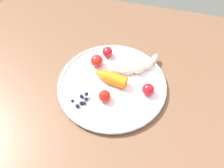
{
  "coord_description": "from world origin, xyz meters",
  "views": [
    {
      "loc": [
        0.06,
        -0.4,
        1.34
      ],
      "look_at": [
        -0.06,
        0.03,
        0.75
      ],
      "focal_mm": 38.75,
      "sensor_mm": 36.0,
      "label": 1
    }
  ],
  "objects_px": {
    "plate": "(112,85)",
    "tomato_far": "(107,52)",
    "banana": "(137,67)",
    "dining_table": "(127,111)",
    "tomato_near": "(97,61)",
    "blueberry_pile": "(81,100)",
    "carrot_orange": "(109,77)",
    "tomato_extra": "(148,89)",
    "tomato_mid": "(105,96)"
  },
  "relations": [
    {
      "from": "plate",
      "to": "tomato_near",
      "type": "relative_size",
      "value": 8.44
    },
    {
      "from": "tomato_mid",
      "to": "tomato_far",
      "type": "bearing_deg",
      "value": 102.89
    },
    {
      "from": "carrot_orange",
      "to": "tomato_extra",
      "type": "distance_m",
      "value": 0.12
    },
    {
      "from": "plate",
      "to": "tomato_near",
      "type": "distance_m",
      "value": 0.09
    },
    {
      "from": "banana",
      "to": "tomato_far",
      "type": "relative_size",
      "value": 4.31
    },
    {
      "from": "carrot_orange",
      "to": "tomato_far",
      "type": "height_order",
      "value": "carrot_orange"
    },
    {
      "from": "banana",
      "to": "tomato_near",
      "type": "height_order",
      "value": "tomato_near"
    },
    {
      "from": "blueberry_pile",
      "to": "carrot_orange",
      "type": "bearing_deg",
      "value": 58.67
    },
    {
      "from": "plate",
      "to": "banana",
      "type": "distance_m",
      "value": 0.1
    },
    {
      "from": "banana",
      "to": "tomato_extra",
      "type": "bearing_deg",
      "value": -59.41
    },
    {
      "from": "banana",
      "to": "tomato_extra",
      "type": "xyz_separation_m",
      "value": [
        0.05,
        -0.08,
        0.01
      ]
    },
    {
      "from": "dining_table",
      "to": "plate",
      "type": "xyz_separation_m",
      "value": [
        -0.06,
        0.03,
        0.09
      ]
    },
    {
      "from": "blueberry_pile",
      "to": "plate",
      "type": "bearing_deg",
      "value": 51.02
    },
    {
      "from": "carrot_orange",
      "to": "tomato_mid",
      "type": "relative_size",
      "value": 3.22
    },
    {
      "from": "plate",
      "to": "tomato_mid",
      "type": "height_order",
      "value": "tomato_mid"
    },
    {
      "from": "blueberry_pile",
      "to": "tomato_extra",
      "type": "relative_size",
      "value": 1.44
    },
    {
      "from": "banana",
      "to": "tomato_mid",
      "type": "xyz_separation_m",
      "value": [
        -0.07,
        -0.14,
        0.01
      ]
    },
    {
      "from": "banana",
      "to": "tomato_mid",
      "type": "relative_size",
      "value": 4.16
    },
    {
      "from": "carrot_orange",
      "to": "tomato_near",
      "type": "distance_m",
      "value": 0.08
    },
    {
      "from": "tomato_extra",
      "to": "tomato_mid",
      "type": "bearing_deg",
      "value": -154.78
    },
    {
      "from": "tomato_mid",
      "to": "tomato_far",
      "type": "xyz_separation_m",
      "value": [
        -0.04,
        0.17,
        -0.0
      ]
    },
    {
      "from": "dining_table",
      "to": "blueberry_pile",
      "type": "distance_m",
      "value": 0.17
    },
    {
      "from": "dining_table",
      "to": "tomato_extra",
      "type": "xyz_separation_m",
      "value": [
        0.05,
        0.02,
        0.11
      ]
    },
    {
      "from": "dining_table",
      "to": "banana",
      "type": "xyz_separation_m",
      "value": [
        0.0,
        0.1,
        0.1
      ]
    },
    {
      "from": "blueberry_pile",
      "to": "tomato_near",
      "type": "bearing_deg",
      "value": 89.53
    },
    {
      "from": "tomato_near",
      "to": "tomato_far",
      "type": "relative_size",
      "value": 1.16
    },
    {
      "from": "plate",
      "to": "tomato_extra",
      "type": "distance_m",
      "value": 0.11
    },
    {
      "from": "dining_table",
      "to": "blueberry_pile",
      "type": "relative_size",
      "value": 23.63
    },
    {
      "from": "blueberry_pile",
      "to": "tomato_extra",
      "type": "bearing_deg",
      "value": 24.01
    },
    {
      "from": "blueberry_pile",
      "to": "tomato_mid",
      "type": "bearing_deg",
      "value": 21.69
    },
    {
      "from": "plate",
      "to": "carrot_orange",
      "type": "bearing_deg",
      "value": 140.12
    },
    {
      "from": "plate",
      "to": "tomato_extra",
      "type": "xyz_separation_m",
      "value": [
        0.11,
        -0.0,
        0.02
      ]
    },
    {
      "from": "carrot_orange",
      "to": "blueberry_pile",
      "type": "distance_m",
      "value": 0.11
    },
    {
      "from": "carrot_orange",
      "to": "tomato_near",
      "type": "height_order",
      "value": "tomato_near"
    },
    {
      "from": "plate",
      "to": "tomato_far",
      "type": "bearing_deg",
      "value": 112.13
    },
    {
      "from": "plate",
      "to": "banana",
      "type": "xyz_separation_m",
      "value": [
        0.06,
        0.08,
        0.02
      ]
    },
    {
      "from": "banana",
      "to": "blueberry_pile",
      "type": "xyz_separation_m",
      "value": [
        -0.13,
        -0.16,
        -0.0
      ]
    },
    {
      "from": "blueberry_pile",
      "to": "tomato_mid",
      "type": "xyz_separation_m",
      "value": [
        0.06,
        0.02,
        0.01
      ]
    },
    {
      "from": "carrot_orange",
      "to": "dining_table",
      "type": "bearing_deg",
      "value": -27.85
    },
    {
      "from": "dining_table",
      "to": "plate",
      "type": "distance_m",
      "value": 0.11
    },
    {
      "from": "dining_table",
      "to": "tomato_extra",
      "type": "relative_size",
      "value": 33.97
    },
    {
      "from": "dining_table",
      "to": "tomato_near",
      "type": "bearing_deg",
      "value": 144.41
    },
    {
      "from": "plate",
      "to": "tomato_mid",
      "type": "xyz_separation_m",
      "value": [
        -0.01,
        -0.06,
        0.02
      ]
    },
    {
      "from": "tomato_mid",
      "to": "tomato_extra",
      "type": "bearing_deg",
      "value": 25.22
    },
    {
      "from": "tomato_far",
      "to": "tomato_extra",
      "type": "height_order",
      "value": "tomato_extra"
    },
    {
      "from": "blueberry_pile",
      "to": "tomato_far",
      "type": "bearing_deg",
      "value": 83.24
    },
    {
      "from": "carrot_orange",
      "to": "tomato_extra",
      "type": "bearing_deg",
      "value": -6.76
    },
    {
      "from": "plate",
      "to": "tomato_far",
      "type": "height_order",
      "value": "tomato_far"
    },
    {
      "from": "dining_table",
      "to": "tomato_far",
      "type": "xyz_separation_m",
      "value": [
        -0.1,
        0.14,
        0.11
      ]
    },
    {
      "from": "banana",
      "to": "carrot_orange",
      "type": "height_order",
      "value": "carrot_orange"
    }
  ]
}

